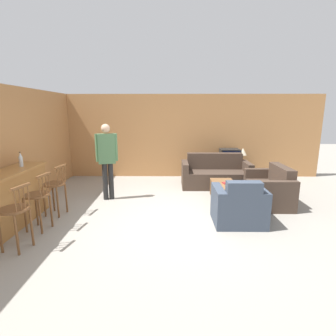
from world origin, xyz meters
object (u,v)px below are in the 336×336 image
(book_on_table, at_px, (226,183))
(person_by_window, at_px, (107,157))
(armchair_near, at_px, (239,207))
(loveseat_right, at_px, (270,190))
(bottle, at_px, (21,160))
(tv, at_px, (230,156))
(tv_unit, at_px, (229,171))
(bar_chair_near, at_px, (15,214))
(bar_chair_far, at_px, (55,187))
(couch_far, at_px, (215,175))
(coffee_table, at_px, (224,186))
(table_lamp, at_px, (243,152))
(bar_chair_mid, at_px, (38,199))

(book_on_table, relative_size, person_by_window, 0.10)
(armchair_near, bearing_deg, loveseat_right, 48.61)
(loveseat_right, xyz_separation_m, bottle, (-5.18, -0.83, 0.84))
(tv, bearing_deg, tv_unit, 90.00)
(loveseat_right, height_order, bottle, bottle)
(loveseat_right, bearing_deg, armchair_near, -131.39)
(loveseat_right, relative_size, tv, 2.26)
(bar_chair_near, relative_size, tv, 1.76)
(loveseat_right, bearing_deg, bar_chair_far, -171.20)
(couch_far, height_order, person_by_window, person_by_window)
(bar_chair_near, relative_size, couch_far, 0.55)
(coffee_table, xyz_separation_m, tv_unit, (0.55, 2.00, -0.11))
(tv_unit, bearing_deg, loveseat_right, -78.09)
(bar_chair_far, bearing_deg, loveseat_right, 8.80)
(bar_chair_near, height_order, couch_far, bar_chair_near)
(bar_chair_far, height_order, book_on_table, bar_chair_far)
(tv_unit, distance_m, person_by_window, 3.91)
(bar_chair_far, distance_m, person_by_window, 1.37)
(couch_far, bearing_deg, bar_chair_far, -149.88)
(loveseat_right, distance_m, tv, 2.26)
(table_lamp, bearing_deg, book_on_table, -114.27)
(couch_far, relative_size, bottle, 6.49)
(bar_chair_mid, distance_m, bottle, 1.00)
(loveseat_right, bearing_deg, bar_chair_mid, -162.89)
(bar_chair_near, relative_size, book_on_table, 5.58)
(person_by_window, bearing_deg, tv, 30.18)
(table_lamp, bearing_deg, bar_chair_far, -147.58)
(bar_chair_near, xyz_separation_m, bar_chair_far, (0.00, 1.39, 0.00))
(loveseat_right, height_order, person_by_window, person_by_window)
(couch_far, distance_m, tv_unit, 0.99)
(bottle, bearing_deg, couch_far, 27.96)
(armchair_near, bearing_deg, couch_far, 90.63)
(table_lamp, distance_m, person_by_window, 4.19)
(couch_far, relative_size, loveseat_right, 1.41)
(bar_chair_mid, distance_m, tv_unit, 5.51)
(bar_chair_near, bearing_deg, book_on_table, 31.87)
(bar_chair_near, bearing_deg, tv, 45.86)
(bar_chair_mid, xyz_separation_m, coffee_table, (3.61, 1.60, -0.22))
(bar_chair_mid, xyz_separation_m, bar_chair_far, (-0.00, 0.71, 0.00))
(bar_chair_mid, xyz_separation_m, armchair_near, (3.62, 0.29, -0.25))
(bar_chair_mid, distance_m, coffee_table, 3.96)
(couch_far, xyz_separation_m, bottle, (-4.16, -2.21, 0.84))
(bar_chair_far, bearing_deg, couch_far, 30.12)
(bar_chair_mid, height_order, table_lamp, bar_chair_mid)
(tv_unit, xyz_separation_m, table_lamp, (0.40, 0.00, 0.60))
(bar_chair_mid, bearing_deg, coffee_table, 23.95)
(tv_unit, height_order, bottle, bottle)
(bar_chair_far, xyz_separation_m, bottle, (-0.56, -0.12, 0.59))
(bar_chair_far, bearing_deg, tv, 34.80)
(loveseat_right, height_order, coffee_table, loveseat_right)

